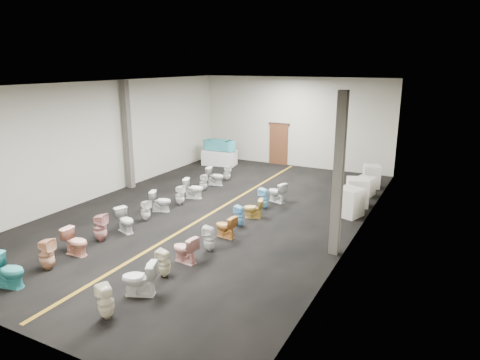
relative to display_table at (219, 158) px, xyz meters
The scene contains 38 objects.
floor 7.27m from the display_table, 61.46° to the right, with size 16.00×16.00×0.00m, color black.
ceiling 8.35m from the display_table, 61.46° to the right, with size 16.00×16.00×0.00m, color black.
wall_back 4.26m from the display_table, 25.01° to the left, with size 10.00×10.00×0.00m, color #BDB8A1.
wall_left 6.82m from the display_table, 103.48° to the right, with size 16.00×16.00×0.00m, color #BDB8A1.
wall_right 10.77m from the display_table, 36.99° to the right, with size 16.00×16.00×0.00m, color #BDB8A1.
aisle_stripe 7.27m from the display_table, 61.46° to the right, with size 0.12×15.60×0.01m, color #8E6614.
back_door 3.16m from the display_table, 30.28° to the left, with size 1.00×0.10×2.10m, color #562D19.
door_frame 3.55m from the display_table, 30.44° to the left, with size 1.15×0.08×0.10m, color #331C11.
column_left 5.84m from the display_table, 103.37° to the right, with size 0.25×0.25×4.50m, color #59544C.
column_right 11.54m from the display_table, 43.79° to the right, with size 0.25×0.25×4.50m, color #59544C.
display_table is the anchor object (origin of this frame).
bathtub 0.69m from the display_table, 116.57° to the left, with size 1.86×0.68×0.55m.
appliance_crate_a 9.14m from the display_table, 30.57° to the right, with size 0.77×0.77×0.99m, color silver.
appliance_crate_b 8.59m from the display_table, 23.60° to the right, with size 0.76×0.76×1.05m, color white.
appliance_crate_c 8.12m from the display_table, 14.13° to the right, with size 0.66×0.66×0.75m, color beige.
appliance_crate_d 7.90m from the display_table, ahead, with size 0.67×0.67×0.96m, color silver.
toilet_left_0 13.38m from the display_table, 82.04° to the right, with size 0.47×0.82×0.84m, color teal.
toilet_left_1 12.39m from the display_table, 81.11° to the right, with size 0.38×0.39×0.85m, color #E7AB82.
toilet_left_2 11.41m from the display_table, 80.51° to the right, with size 0.43×0.75×0.76m, color #F5A98F.
toilet_left_3 10.41m from the display_table, 80.07° to the right, with size 0.39×0.39×0.86m, color tan.
toilet_left_4 9.54m from the display_table, 78.19° to the right, with size 0.42×0.74×0.76m, color silver.
toilet_left_5 8.46m from the display_table, 77.29° to the right, with size 0.32×0.33×0.71m, color white.
toilet_left_6 7.48m from the display_table, 76.44° to the right, with size 0.42×0.74×0.76m, color silver.
toilet_left_7 6.64m from the display_table, 73.03° to the right, with size 0.34×0.35×0.75m, color white.
toilet_left_8 5.76m from the display_table, 70.25° to the right, with size 0.44×0.78×0.79m, color white.
toilet_left_9 4.73m from the display_table, 68.30° to the right, with size 0.32×0.33×0.71m, color silver.
toilet_left_10 3.85m from the display_table, 62.80° to the right, with size 0.44×0.77×0.79m, color silver.
toilet_left_11 3.12m from the display_table, 53.75° to the right, with size 0.31×0.31×0.68m, color white.
toilet_right_0 14.05m from the display_table, 69.80° to the right, with size 0.34×0.35×0.75m, color #EDE3C6.
toilet_right_1 13.08m from the display_table, 68.16° to the right, with size 0.46×0.81×0.83m, color white.
toilet_right_2 12.15m from the display_table, 66.64° to the right, with size 0.32×0.33×0.71m, color #EBE5C2.
toilet_right_3 11.35m from the display_table, 64.78° to the right, with size 0.42×0.74×0.75m, color #EAAAA3.
toilet_right_4 10.62m from the display_table, 61.65° to the right, with size 0.33×0.34×0.74m, color white.
toilet_right_5 9.66m from the display_table, 59.03° to the right, with size 0.39×0.69×0.70m, color gold.
toilet_right_6 8.80m from the display_table, 55.85° to the right, with size 0.32×0.32×0.70m, color #7BC0EA.
toilet_right_7 8.09m from the display_table, 51.93° to the right, with size 0.38×0.67×0.69m, color gold.
toilet_right_8 7.25m from the display_table, 47.21° to the right, with size 0.35×0.36×0.77m, color #86D1F1.
toilet_right_9 6.68m from the display_table, 40.98° to the right, with size 0.44×0.77×0.78m, color silver.
Camera 1 is at (7.46, -12.53, 5.17)m, focal length 32.00 mm.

